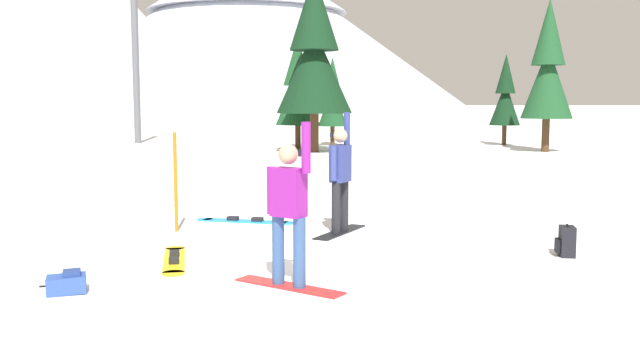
# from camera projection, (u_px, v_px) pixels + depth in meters

# --- Properties ---
(ground_plane) EXTENTS (800.00, 800.00, 0.00)m
(ground_plane) POSITION_uv_depth(u_px,v_px,m) (328.00, 262.00, 9.79)
(ground_plane) COLOR white
(snowboarder_foreground) EXTENTS (1.40, 1.06, 2.01)m
(snowboarder_foreground) POSITION_uv_depth(u_px,v_px,m) (289.00, 210.00, 8.35)
(snowboarder_foreground) COLOR red
(snowboarder_foreground) RESTS_ON ground_plane
(snowboarder_midground) EXTENTS (0.93, 1.49, 2.06)m
(snowboarder_midground) POSITION_uv_depth(u_px,v_px,m) (340.00, 176.00, 11.85)
(snowboarder_midground) COLOR black
(snowboarder_midground) RESTS_ON ground_plane
(loose_snowboard_near_left) EXTENTS (1.93, 0.72, 0.09)m
(loose_snowboard_near_left) POSITION_uv_depth(u_px,v_px,m) (245.00, 221.00, 13.05)
(loose_snowboard_near_left) COLOR #1E8CD8
(loose_snowboard_near_left) RESTS_ON ground_plane
(loose_snowboard_far_spare) EXTENTS (0.67, 1.90, 0.09)m
(loose_snowboard_far_spare) POSITION_uv_depth(u_px,v_px,m) (174.00, 259.00, 9.86)
(loose_snowboard_far_spare) COLOR yellow
(loose_snowboard_far_spare) RESTS_ON ground_plane
(backpack_blue) EXTENTS (0.55, 0.45, 0.27)m
(backpack_blue) POSITION_uv_depth(u_px,v_px,m) (67.00, 283.00, 8.20)
(backpack_blue) COLOR #2D4C9E
(backpack_blue) RESTS_ON ground_plane
(backpack_black) EXTENTS (0.30, 0.35, 0.47)m
(backpack_black) POSITION_uv_depth(u_px,v_px,m) (566.00, 242.00, 10.13)
(backpack_black) COLOR black
(backpack_black) RESTS_ON ground_plane
(trail_marker_pole) EXTENTS (0.06, 0.06, 1.72)m
(trail_marker_pole) POSITION_uv_depth(u_px,v_px,m) (176.00, 182.00, 11.99)
(trail_marker_pole) COLOR orange
(trail_marker_pole) RESTS_ON ground_plane
(pine_tree_young) EXTENTS (1.57, 1.57, 4.67)m
(pine_tree_young) POSITION_uv_depth(u_px,v_px,m) (505.00, 96.00, 35.76)
(pine_tree_young) COLOR #472D19
(pine_tree_young) RESTS_ON ground_plane
(pine_tree_tall) EXTENTS (3.34, 3.34, 7.85)m
(pine_tree_tall) POSITION_uv_depth(u_px,v_px,m) (314.00, 55.00, 30.45)
(pine_tree_tall) COLOR #472D19
(pine_tree_tall) RESTS_ON ground_plane
(pine_tree_slender) EXTENTS (2.26, 2.26, 6.76)m
(pine_tree_slender) POSITION_uv_depth(u_px,v_px,m) (548.00, 69.00, 30.85)
(pine_tree_slender) COLOR #472D19
(pine_tree_slender) RESTS_ON ground_plane
(pine_tree_twin) EXTENTS (1.49, 1.49, 4.49)m
(pine_tree_twin) POSITION_uv_depth(u_px,v_px,m) (333.00, 98.00, 35.51)
(pine_tree_twin) COLOR #472D19
(pine_tree_twin) RESTS_ON ground_plane
(pine_tree_short) EXTENTS (2.08, 2.08, 5.25)m
(pine_tree_short) POSITION_uv_depth(u_px,v_px,m) (298.00, 88.00, 32.44)
(pine_tree_short) COLOR #472D19
(pine_tree_short) RESTS_ON ground_plane
(ski_lift_tower) EXTENTS (3.79, 0.36, 9.26)m
(ski_lift_tower) POSITION_uv_depth(u_px,v_px,m) (135.00, 42.00, 37.28)
(ski_lift_tower) COLOR #595B60
(ski_lift_tower) RESTS_ON ground_plane
(peak_central_summit) EXTENTS (147.69, 147.69, 52.80)m
(peak_central_summit) POSITION_uv_depth(u_px,v_px,m) (248.00, 26.00, 233.53)
(peak_central_summit) COLOR #B2B7C6
(peak_central_summit) RESTS_ON ground_plane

